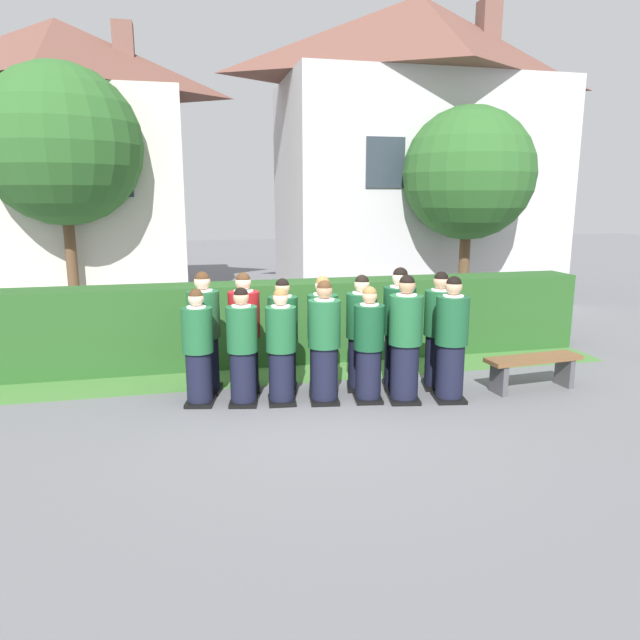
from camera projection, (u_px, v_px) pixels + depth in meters
The scene contains 22 objects.
ground_plane at pixel (324, 401), 7.76m from camera, with size 60.00×60.00×0.00m, color slate.
student_front_row_0 at pixel (198, 350), 7.53m from camera, with size 0.44×0.50×1.52m.
student_front_row_1 at pixel (242, 349), 7.53m from camera, with size 0.44×0.52×1.54m.
student_front_row_2 at pixel (281, 349), 7.58m from camera, with size 0.40×0.47×1.52m.
student_front_row_3 at pixel (324, 345), 7.61m from camera, with size 0.44×0.51×1.62m.
student_front_row_4 at pixel (369, 347), 7.66m from camera, with size 0.42×0.49×1.53m.
student_front_row_5 at pixel (405, 342), 7.64m from camera, with size 0.47×0.55×1.68m.
student_front_row_6 at pixel (451, 342), 7.67m from camera, with size 0.46×0.54×1.66m.
student_rear_row_0 at pixel (204, 335), 8.00m from camera, with size 0.48×0.55×1.68m.
student_in_red_blazer at pixel (245, 335), 8.07m from camera, with size 0.44×0.52×1.66m.
student_rear_row_2 at pixel (283, 338), 8.07m from camera, with size 0.46×0.54×1.58m.
student_rear_row_3 at pixel (323, 336), 8.09m from camera, with size 0.47×0.53×1.61m.
student_rear_row_4 at pixel (361, 335), 8.13m from camera, with size 0.48×0.54×1.62m.
student_rear_row_5 at pixel (399, 331), 8.16m from camera, with size 0.50×0.57×1.71m.
student_rear_row_6 at pixel (439, 333), 8.19m from camera, with size 0.49×0.55×1.65m.
hedge at pixel (295, 321), 9.59m from camera, with size 9.91×0.70×1.31m.
school_building_main at pixel (416, 149), 15.15m from camera, with size 7.22×4.22×7.53m.
school_building_annex at pixel (66, 162), 14.71m from camera, with size 6.03×4.26×6.87m.
oak_tree_left at pixel (62, 146), 12.53m from camera, with size 3.41×3.41×5.44m.
oak_tree_right at pixel (469, 174), 12.80m from camera, with size 2.88×2.88×4.59m.
wooden_bench at pixel (533, 366), 8.16m from camera, with size 1.43×0.48×0.48m.
lawn_strip at pixel (305, 373), 8.97m from camera, with size 9.91×0.90×0.01m, color #477A38.
Camera 1 is at (-1.75, -7.16, 2.66)m, focal length 32.86 mm.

